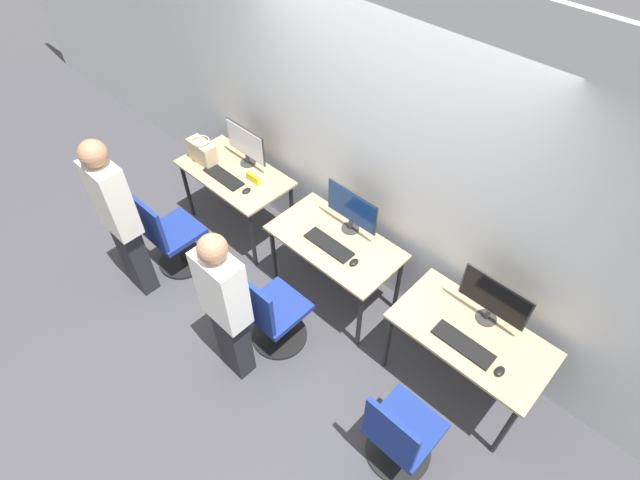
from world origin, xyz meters
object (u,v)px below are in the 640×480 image
Objects in this scene: office_chair_center at (272,316)px; monitor_right at (494,299)px; office_chair_left at (172,239)px; keyboard_center at (329,245)px; mouse_right at (500,371)px; person_left at (118,216)px; keyboard_right at (463,344)px; monitor_left at (246,144)px; person_center at (226,306)px; mouse_center at (354,262)px; office_chair_right at (399,437)px; monitor_center at (352,209)px; handbag at (202,151)px; mouse_left at (246,191)px.

monitor_right is (1.34, 0.91, 0.59)m from office_chair_center.
office_chair_center is at bearing 2.68° from office_chair_left.
keyboard_center is 0.74m from office_chair_center.
mouse_right is at bearing 19.75° from office_chair_center.
mouse_right is (2.98, 1.01, -0.16)m from person_left.
monitor_left is at bearing 173.39° from keyboard_right.
person_left is 1.07× the size of person_center.
mouse_right is (1.33, -0.05, 0.00)m from mouse_center.
monitor_right is at bearing 11.25° from keyboard_center.
mouse_center is at bearing 64.75° from office_chair_center.
office_chair_center reaches higher than mouse_right.
mouse_center is (1.62, 0.70, 0.37)m from office_chair_left.
office_chair_right is (1.33, -0.72, -0.37)m from keyboard_center.
mouse_center is at bearing -9.43° from monitor_left.
office_chair_center is (1.29, -0.91, -0.59)m from monitor_left.
monitor_center is (1.32, 0.01, 0.00)m from monitor_left.
monitor_left is at bearing 88.32° from office_chair_left.
monitor_right reaches higher than keyboard_center.
keyboard_right is 0.29m from mouse_right.
person_center reaches higher than keyboard_right.
person_center is (-0.35, -1.01, 0.09)m from mouse_center.
handbag is (-1.58, 1.00, 0.01)m from person_center.
monitor_left is at bearing 173.78° from mouse_right.
keyboard_center is 1.00× the size of keyboard_right.
office_chair_left is 1.99× the size of keyboard_center.
office_chair_center reaches higher than mouse_center.
handbag is at bearing -141.01° from monitor_left.
monitor_center reaches higher than office_chair_left.
handbag is (-2.97, -0.28, -0.12)m from monitor_right.
mouse_center is at bearing -44.85° from monitor_center.
keyboard_center is at bearing -90.00° from monitor_center.
person_left is at bearing -94.27° from office_chair_left.
office_chair_center is (-0.02, -0.65, -0.37)m from keyboard_center.
monitor_center is at bearing 16.62° from mouse_left.
person_center is (-0.07, -1.01, 0.10)m from keyboard_center.
keyboard_right is 4.97× the size of mouse_right.
office_chair_center is (0.98, -0.62, -0.37)m from mouse_left.
monitor_left is 1.15× the size of keyboard_right.
mouse_center is 1.04m from keyboard_right.
keyboard_right is (1.32, -0.32, -0.22)m from monitor_center.
keyboard_center is 0.28m from mouse_center.
person_left is at bearing -141.97° from keyboard_center.
mouse_center is at bearing 0.25° from handbag.
person_left is 2.88m from keyboard_right.
mouse_center is 1.33m from mouse_right.
office_chair_right is 3.10m from handbag.
mouse_left is 0.85m from office_chair_left.
office_chair_right is (2.33, -0.69, -0.37)m from mouse_left.
office_chair_right is (2.67, -0.01, 0.00)m from office_chair_left.
office_chair_center is at bearing 176.81° from office_chair_right.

